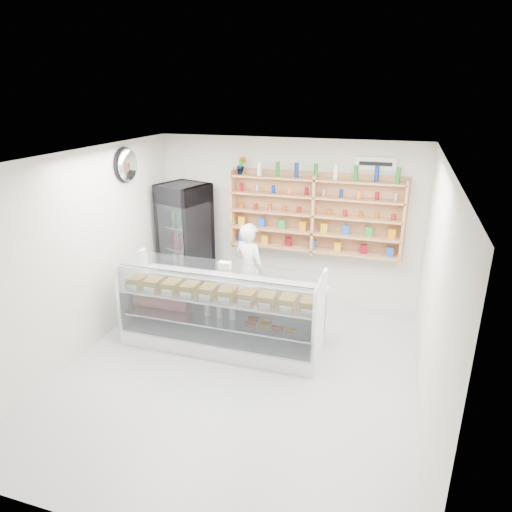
% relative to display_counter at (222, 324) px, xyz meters
% --- Properties ---
extents(room, '(5.00, 5.00, 5.00)m').
position_rel_display_counter_xyz_m(room, '(0.45, -0.57, 1.05)').
color(room, '#9E9EA2').
rests_on(room, ground).
extents(display_counter, '(2.86, 0.85, 1.24)m').
position_rel_display_counter_xyz_m(display_counter, '(0.00, 0.00, 0.00)').
color(display_counter, white).
rests_on(display_counter, floor).
extents(shop_worker, '(0.66, 0.55, 1.55)m').
position_rel_display_counter_xyz_m(shop_worker, '(0.05, 1.12, 0.43)').
color(shop_worker, white).
rests_on(shop_worker, floor).
extents(drinks_cooler, '(0.91, 0.90, 2.03)m').
position_rel_display_counter_xyz_m(drinks_cooler, '(-1.23, 1.46, 0.68)').
color(drinks_cooler, black).
rests_on(drinks_cooler, floor).
extents(wall_shelving, '(2.84, 0.28, 1.33)m').
position_rel_display_counter_xyz_m(wall_shelving, '(0.95, 1.77, 1.25)').
color(wall_shelving, tan).
rests_on(wall_shelving, back_wall).
extents(potted_plant, '(0.19, 0.16, 0.30)m').
position_rel_display_counter_xyz_m(potted_plant, '(-0.30, 1.77, 2.00)').
color(potted_plant, '#1E6626').
rests_on(potted_plant, wall_shelving).
extents(security_mirror, '(0.15, 0.50, 0.50)m').
position_rel_display_counter_xyz_m(security_mirror, '(-1.72, 0.63, 2.10)').
color(security_mirror, silver).
rests_on(security_mirror, left_wall).
extents(wall_sign, '(0.62, 0.03, 0.20)m').
position_rel_display_counter_xyz_m(wall_sign, '(1.85, 1.90, 2.10)').
color(wall_sign, white).
rests_on(wall_sign, back_wall).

